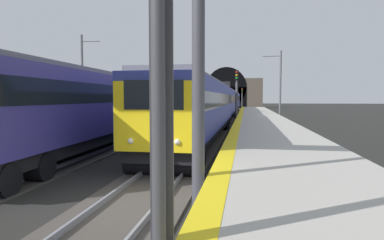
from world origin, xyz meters
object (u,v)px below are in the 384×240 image
(railway_signal_mid, at_px, (237,92))
(railway_signal_far, at_px, (242,96))
(train_main_approaching, at_px, (223,102))
(catenary_mast_near, at_px, (83,81))
(train_adjacent_platform, at_px, (172,102))
(railway_signal_near, at_px, (158,57))
(catenary_mast_far, at_px, (280,86))

(railway_signal_mid, distance_m, railway_signal_far, 48.78)
(train_main_approaching, relative_size, catenary_mast_near, 7.55)
(train_adjacent_platform, height_order, railway_signal_near, railway_signal_near)
(railway_signal_far, distance_m, catenary_mast_far, 45.44)
(catenary_mast_far, bearing_deg, catenary_mast_near, 120.84)
(train_adjacent_platform, relative_size, railway_signal_near, 10.50)
(railway_signal_near, xyz_separation_m, catenary_mast_near, (24.33, 13.36, 1.03))
(railway_signal_near, height_order, railway_signal_far, railway_signal_near)
(train_main_approaching, distance_m, catenary_mast_near, 17.96)
(railway_signal_far, bearing_deg, railway_signal_mid, 0.00)
(railway_signal_far, height_order, catenary_mast_far, catenary_mast_far)
(train_main_approaching, distance_m, railway_signal_mid, 6.80)
(railway_signal_near, distance_m, railway_signal_mid, 31.52)
(train_adjacent_platform, xyz_separation_m, catenary_mast_far, (4.04, -11.50, 1.78))
(train_adjacent_platform, height_order, railway_signal_far, railway_signal_far)
(catenary_mast_near, xyz_separation_m, catenary_mast_far, (10.79, -18.07, -0.13))
(railway_signal_mid, distance_m, catenary_mast_near, 15.20)
(railway_signal_far, distance_m, catenary_mast_near, 57.56)
(train_main_approaching, bearing_deg, train_adjacent_platform, -35.25)
(train_main_approaching, bearing_deg, railway_signal_far, 177.91)
(railway_signal_mid, xyz_separation_m, catenary_mast_far, (3.60, -4.71, 0.74))
(catenary_mast_near, bearing_deg, catenary_mast_far, -59.16)
(train_adjacent_platform, distance_m, railway_signal_far, 49.70)
(train_main_approaching, distance_m, catenary_mast_far, 7.40)
(railway_signal_near, relative_size, railway_signal_mid, 0.95)
(railway_signal_mid, bearing_deg, catenary_mast_far, 127.37)
(train_main_approaching, relative_size, railway_signal_mid, 11.22)
(catenary_mast_near, distance_m, catenary_mast_far, 21.05)
(catenary_mast_near, relative_size, catenary_mast_far, 1.04)
(train_adjacent_platform, height_order, railway_signal_mid, railway_signal_mid)
(train_adjacent_platform, relative_size, catenary_mast_near, 6.72)
(railway_signal_mid, relative_size, catenary_mast_near, 0.67)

